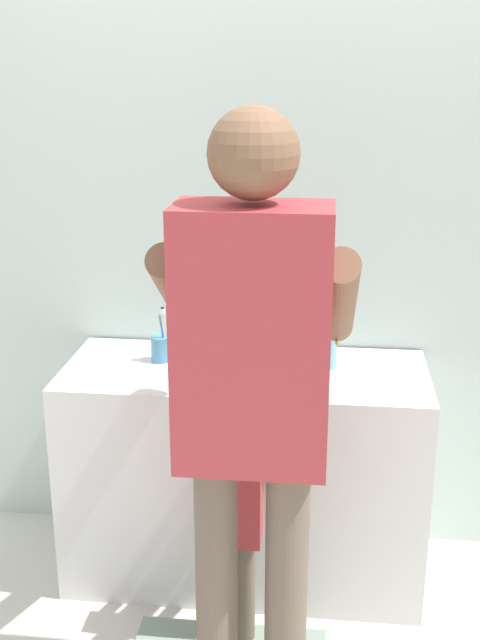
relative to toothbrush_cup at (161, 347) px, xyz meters
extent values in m
plane|color=silver|center=(0.31, -0.35, -0.88)|extent=(14.00, 14.00, 0.00)
cube|color=silver|center=(0.31, 0.27, 0.47)|extent=(4.40, 0.08, 2.70)
cube|color=white|center=(0.31, -0.05, -0.47)|extent=(1.30, 0.54, 0.83)
cylinder|color=silver|center=(0.31, -0.07, 0.00)|extent=(0.35, 0.35, 0.11)
cylinder|color=beige|center=(0.31, -0.07, 0.01)|extent=(0.28, 0.28, 0.09)
cylinder|color=#B7BABF|center=(0.31, 0.15, 0.04)|extent=(0.03, 0.03, 0.18)
cylinder|color=#B7BABF|center=(0.31, 0.09, 0.12)|extent=(0.02, 0.12, 0.02)
cylinder|color=#B7BABF|center=(0.24, 0.15, -0.03)|extent=(0.04, 0.04, 0.05)
cylinder|color=#B7BABF|center=(0.38, 0.15, -0.03)|extent=(0.04, 0.04, 0.05)
cylinder|color=#4C8EB2|center=(0.00, 0.00, -0.01)|extent=(0.07, 0.07, 0.09)
cylinder|color=yellow|center=(0.01, -0.01, 0.05)|extent=(0.02, 0.03, 0.17)
cube|color=white|center=(0.01, -0.01, 0.14)|extent=(0.01, 0.02, 0.02)
cylinder|color=blue|center=(0.01, -0.01, 0.05)|extent=(0.03, 0.03, 0.17)
cube|color=white|center=(0.01, -0.01, 0.14)|extent=(0.01, 0.02, 0.02)
cylinder|color=#66B2D1|center=(0.61, 0.01, 0.01)|extent=(0.06, 0.06, 0.13)
cylinder|color=#2D2D2D|center=(0.61, 0.01, 0.09)|extent=(0.02, 0.02, 0.03)
cylinder|color=#6B5B4C|center=(0.26, -0.46, -0.69)|extent=(0.06, 0.06, 0.40)
cylinder|color=#6B5B4C|center=(0.36, -0.46, -0.69)|extent=(0.06, 0.06, 0.40)
cube|color=#B7383D|center=(0.31, -0.46, -0.31)|extent=(0.20, 0.11, 0.34)
sphere|color=brown|center=(0.31, -0.46, -0.08)|extent=(0.11, 0.11, 0.11)
cylinder|color=brown|center=(0.20, -0.37, -0.28)|extent=(0.05, 0.24, 0.19)
cylinder|color=brown|center=(0.42, -0.37, -0.28)|extent=(0.05, 0.24, 0.19)
cylinder|color=#6B5B4C|center=(0.30, -0.71, -0.47)|extent=(0.13, 0.13, 0.82)
cylinder|color=#6B5B4C|center=(0.51, -0.71, -0.47)|extent=(0.13, 0.13, 0.82)
cube|color=#B7383D|center=(0.40, -0.71, 0.30)|extent=(0.41, 0.23, 0.71)
sphere|color=brown|center=(0.40, -0.71, 0.78)|extent=(0.23, 0.23, 0.23)
cylinder|color=brown|center=(0.18, -0.52, 0.36)|extent=(0.10, 0.50, 0.39)
cylinder|color=brown|center=(0.63, -0.52, 0.36)|extent=(0.10, 0.50, 0.39)
cylinder|color=yellow|center=(0.63, -0.33, 0.17)|extent=(0.01, 0.14, 0.03)
cube|color=white|center=(0.63, -0.26, 0.18)|extent=(0.01, 0.02, 0.02)
camera|label=1|loc=(0.59, -2.68, 1.00)|focal=44.68mm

